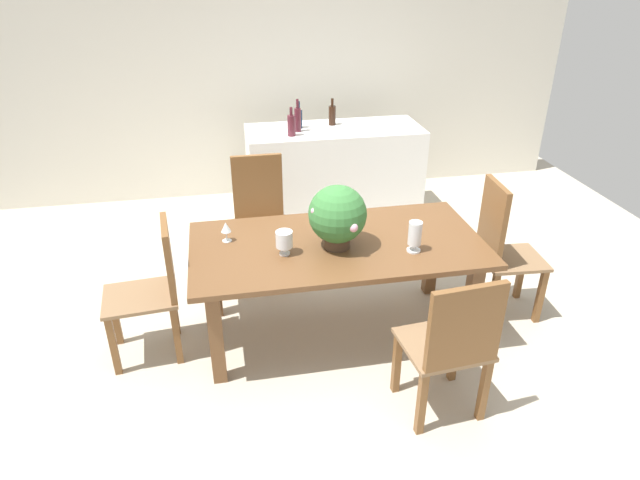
% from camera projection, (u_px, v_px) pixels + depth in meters
% --- Properties ---
extents(ground_plane, '(7.04, 7.04, 0.00)m').
position_uv_depth(ground_plane, '(330.00, 314.00, 4.26)').
color(ground_plane, '#BCB29E').
extents(back_wall, '(6.40, 0.10, 2.60)m').
position_uv_depth(back_wall, '(282.00, 75.00, 5.90)').
color(back_wall, beige).
rests_on(back_wall, ground).
extents(dining_table, '(1.98, 1.01, 0.73)m').
position_uv_depth(dining_table, '(337.00, 255.00, 3.79)').
color(dining_table, brown).
rests_on(dining_table, ground).
extents(chair_far_left, '(0.45, 0.42, 1.03)m').
position_uv_depth(chair_far_left, '(260.00, 212.00, 4.56)').
color(chair_far_left, brown).
rests_on(chair_far_left, ground).
extents(chair_near_right, '(0.51, 0.47, 0.98)m').
position_uv_depth(chair_near_right, '(453.00, 343.00, 3.08)').
color(chair_near_right, brown).
rests_on(chair_near_right, ground).
extents(chair_foot_end, '(0.47, 0.44, 1.07)m').
position_uv_depth(chair_foot_end, '(501.00, 246.00, 4.02)').
color(chair_foot_end, brown).
rests_on(chair_foot_end, ground).
extents(chair_head_end, '(0.51, 0.45, 0.97)m').
position_uv_depth(chair_head_end, '(154.00, 285.00, 3.64)').
color(chair_head_end, brown).
rests_on(chair_head_end, ground).
extents(flower_centerpiece, '(0.38, 0.39, 0.43)m').
position_uv_depth(flower_centerpiece, '(337.00, 215.00, 3.58)').
color(flower_centerpiece, '#4C3828').
rests_on(flower_centerpiece, dining_table).
extents(crystal_vase_left, '(0.09, 0.09, 0.21)m').
position_uv_depth(crystal_vase_left, '(415.00, 235.00, 3.58)').
color(crystal_vase_left, silver).
rests_on(crystal_vase_left, dining_table).
extents(crystal_vase_center_near, '(0.11, 0.11, 0.16)m').
position_uv_depth(crystal_vase_center_near, '(284.00, 240.00, 3.55)').
color(crystal_vase_center_near, silver).
rests_on(crystal_vase_center_near, dining_table).
extents(wine_glass, '(0.07, 0.07, 0.14)m').
position_uv_depth(wine_glass, '(226.00, 228.00, 3.71)').
color(wine_glass, silver).
rests_on(wine_glass, dining_table).
extents(kitchen_counter, '(1.72, 0.68, 0.94)m').
position_uv_depth(kitchen_counter, '(334.00, 173.00, 5.62)').
color(kitchen_counter, white).
rests_on(kitchen_counter, ground).
extents(wine_bottle_dark, '(0.06, 0.06, 0.26)m').
position_uv_depth(wine_bottle_dark, '(299.00, 119.00, 5.37)').
color(wine_bottle_dark, '#0F1E38').
rests_on(wine_bottle_dark, kitchen_counter).
extents(wine_bottle_tall, '(0.07, 0.07, 0.26)m').
position_uv_depth(wine_bottle_tall, '(332.00, 115.00, 5.46)').
color(wine_bottle_tall, black).
rests_on(wine_bottle_tall, kitchen_counter).
extents(wine_bottle_amber, '(0.06, 0.06, 0.31)m').
position_uv_depth(wine_bottle_amber, '(298.00, 119.00, 5.25)').
color(wine_bottle_amber, '#511E28').
rests_on(wine_bottle_amber, kitchen_counter).
extents(wine_bottle_clear, '(0.08, 0.08, 0.27)m').
position_uv_depth(wine_bottle_clear, '(291.00, 125.00, 5.14)').
color(wine_bottle_clear, '#511E28').
rests_on(wine_bottle_clear, kitchen_counter).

